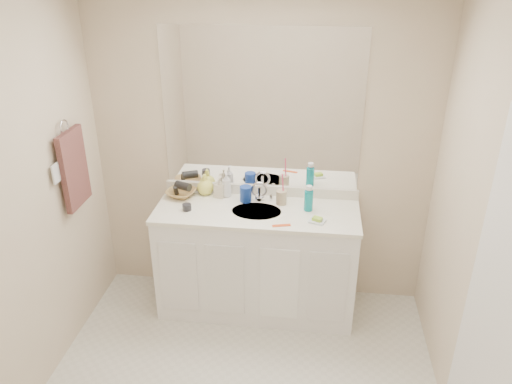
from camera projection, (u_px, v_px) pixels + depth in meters
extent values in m
cube|color=white|center=(228.00, 6.00, 2.13)|extent=(2.60, 2.60, 0.02)
cube|color=beige|center=(261.00, 156.00, 3.81)|extent=(2.60, 0.02, 2.40)
cube|color=beige|center=(5.00, 230.00, 2.80)|extent=(0.02, 2.60, 2.40)
cube|color=beige|center=(488.00, 262.00, 2.51)|extent=(0.02, 2.60, 2.40)
cube|color=white|center=(257.00, 261.00, 3.90)|extent=(1.50, 0.55, 0.85)
cube|color=white|center=(257.00, 211.00, 3.71)|extent=(1.52, 0.57, 0.03)
cube|color=white|center=(261.00, 190.00, 3.92)|extent=(1.52, 0.03, 0.08)
cylinder|color=beige|center=(257.00, 212.00, 3.69)|extent=(0.37, 0.37, 0.02)
cylinder|color=silver|center=(259.00, 194.00, 3.83)|extent=(0.02, 0.02, 0.11)
cube|color=white|center=(261.00, 111.00, 3.65)|extent=(1.48, 0.01, 1.20)
cylinder|color=navy|center=(246.00, 194.00, 3.81)|extent=(0.09, 0.09, 0.12)
cylinder|color=tan|center=(281.00, 197.00, 3.77)|extent=(0.10, 0.10, 0.11)
cylinder|color=#ED3E6B|center=(283.00, 186.00, 3.73)|extent=(0.03, 0.04, 0.21)
cylinder|color=#0C8691|center=(309.00, 201.00, 3.67)|extent=(0.07, 0.07, 0.15)
cube|color=white|center=(317.00, 221.00, 3.53)|extent=(0.13, 0.12, 0.01)
cube|color=#98C931|center=(317.00, 219.00, 3.53)|extent=(0.08, 0.07, 0.02)
cube|color=#DA4616|center=(281.00, 225.00, 3.49)|extent=(0.13, 0.06, 0.01)
cylinder|color=#232327|center=(187.00, 207.00, 3.69)|extent=(0.08, 0.08, 0.05)
imported|color=silver|center=(226.00, 185.00, 3.87)|extent=(0.09, 0.09, 0.20)
imported|color=beige|center=(220.00, 187.00, 3.87)|extent=(0.09, 0.09, 0.17)
imported|color=#EBEA5B|center=(205.00, 184.00, 3.92)|extent=(0.16, 0.16, 0.17)
imported|color=#A17941|center=(181.00, 193.00, 3.90)|extent=(0.27, 0.27, 0.05)
cylinder|color=black|center=(183.00, 186.00, 3.87)|extent=(0.14, 0.11, 0.06)
torus|color=silver|center=(64.00, 127.00, 3.33)|extent=(0.01, 0.11, 0.11)
cube|color=#3E2221|center=(74.00, 169.00, 3.46)|extent=(0.04, 0.32, 0.55)
cube|color=white|center=(56.00, 173.00, 3.26)|extent=(0.01, 0.08, 0.13)
cube|color=white|center=(496.00, 334.00, 2.33)|extent=(0.02, 0.82, 2.00)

